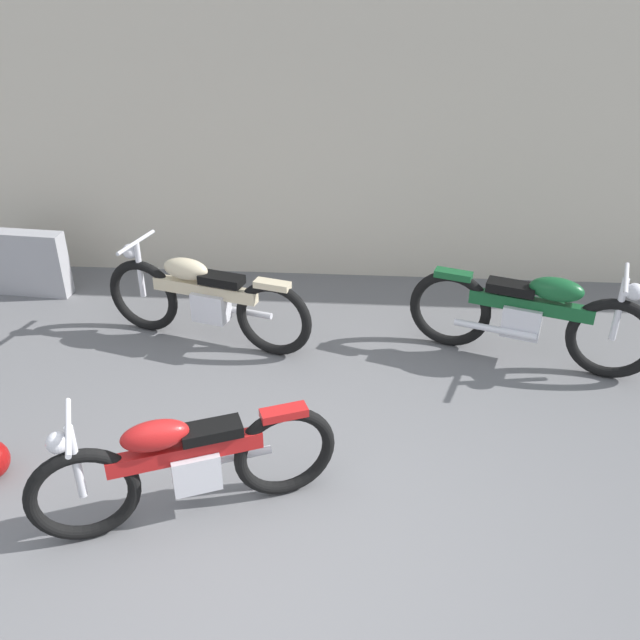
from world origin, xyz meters
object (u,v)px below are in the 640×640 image
motorcycle_green (531,315)px  motorcycle_red (185,463)px  stone_marker (31,263)px  motorcycle_cream (204,299)px

motorcycle_green → motorcycle_red: bearing=-122.3°
motorcycle_red → stone_marker: bearing=-74.2°
stone_marker → motorcycle_red: 4.01m
motorcycle_green → motorcycle_red: size_ratio=1.11×
stone_marker → motorcycle_cream: motorcycle_cream is taller
stone_marker → motorcycle_red: (2.47, -3.15, 0.08)m
motorcycle_green → motorcycle_red: (-2.62, -2.12, -0.04)m
stone_marker → motorcycle_cream: bearing=-22.8°
motorcycle_green → motorcycle_red: 3.37m
stone_marker → motorcycle_green: motorcycle_green is taller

